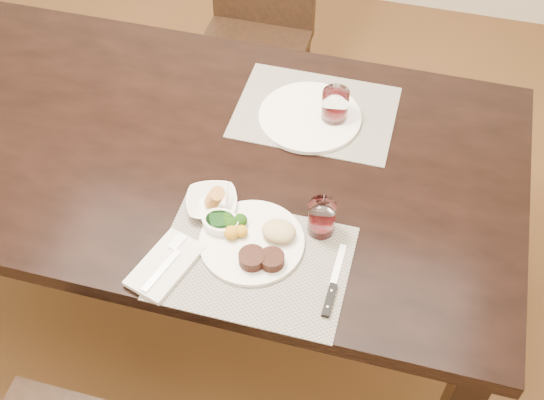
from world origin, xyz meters
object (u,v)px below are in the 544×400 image
(steak_knife, at_px, (332,291))
(wine_glass_near, at_px, (321,219))
(cracker_bowl, at_px, (212,202))
(dinner_plate, at_px, (256,242))
(far_plate, at_px, (310,117))
(chair_far, at_px, (256,24))

(steak_knife, relative_size, wine_glass_near, 2.25)
(cracker_bowl, height_order, wine_glass_near, wine_glass_near)
(dinner_plate, xyz_separation_m, wine_glass_near, (0.14, 0.09, 0.03))
(cracker_bowl, xyz_separation_m, far_plate, (0.17, 0.39, -0.01))
(steak_knife, bearing_deg, wine_glass_near, 111.46)
(steak_knife, relative_size, cracker_bowl, 1.28)
(chair_far, height_order, wine_glass_near, chair_far)
(steak_knife, bearing_deg, dinner_plate, 158.52)
(cracker_bowl, bearing_deg, dinner_plate, -31.74)
(dinner_plate, xyz_separation_m, cracker_bowl, (-0.14, 0.09, 0.00))
(steak_knife, distance_m, wine_glass_near, 0.19)
(chair_far, bearing_deg, dinner_plate, -74.00)
(far_plate, bearing_deg, cracker_bowl, -113.41)
(steak_knife, height_order, cracker_bowl, cracker_bowl)
(dinner_plate, relative_size, wine_glass_near, 2.76)
(chair_far, relative_size, steak_knife, 4.25)
(cracker_bowl, relative_size, wine_glass_near, 1.75)
(chair_far, xyz_separation_m, steak_knife, (0.56, -1.30, 0.26))
(steak_knife, distance_m, cracker_bowl, 0.39)
(chair_far, height_order, far_plate, chair_far)
(chair_far, distance_m, dinner_plate, 1.29)
(chair_far, height_order, steak_knife, chair_far)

